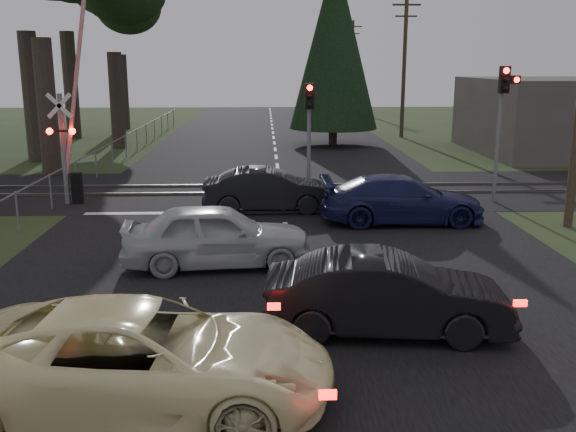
{
  "coord_description": "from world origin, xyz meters",
  "views": [
    {
      "loc": [
        -0.61,
        -12.38,
        4.8
      ],
      "look_at": [
        -0.07,
        2.25,
        1.3
      ],
      "focal_mm": 40.0,
      "sensor_mm": 36.0,
      "label": 1
    }
  ],
  "objects_px": {
    "blue_sedan": "(402,200)",
    "dark_car_far": "(269,190)",
    "traffic_signal_center": "(309,120)",
    "utility_pole_far": "(352,64)",
    "crossing_signal": "(70,145)",
    "traffic_signal_right": "(503,108)",
    "dark_hatchback": "(387,295)",
    "silver_car": "(217,236)",
    "utility_pole_mid": "(404,64)",
    "cream_coupe": "(142,358)"
  },
  "relations": [
    {
      "from": "cream_coupe",
      "to": "blue_sedan",
      "type": "bearing_deg",
      "value": -25.18
    },
    {
      "from": "cream_coupe",
      "to": "dark_car_far",
      "type": "distance_m",
      "value": 12.56
    },
    {
      "from": "utility_pole_mid",
      "to": "silver_car",
      "type": "relative_size",
      "value": 2.0
    },
    {
      "from": "cream_coupe",
      "to": "dark_car_far",
      "type": "relative_size",
      "value": 1.26
    },
    {
      "from": "traffic_signal_center",
      "to": "utility_pole_mid",
      "type": "relative_size",
      "value": 0.46
    },
    {
      "from": "silver_car",
      "to": "blue_sedan",
      "type": "relative_size",
      "value": 0.9
    },
    {
      "from": "utility_pole_far",
      "to": "silver_car",
      "type": "relative_size",
      "value": 2.0
    },
    {
      "from": "traffic_signal_center",
      "to": "utility_pole_far",
      "type": "height_order",
      "value": "utility_pole_far"
    },
    {
      "from": "traffic_signal_center",
      "to": "utility_pole_far",
      "type": "bearing_deg",
      "value": 80.4
    },
    {
      "from": "silver_car",
      "to": "dark_car_far",
      "type": "xyz_separation_m",
      "value": [
        1.3,
        5.9,
        -0.06
      ]
    },
    {
      "from": "crossing_signal",
      "to": "utility_pole_mid",
      "type": "height_order",
      "value": "utility_pole_mid"
    },
    {
      "from": "dark_hatchback",
      "to": "utility_pole_far",
      "type": "bearing_deg",
      "value": -1.24
    },
    {
      "from": "crossing_signal",
      "to": "utility_pole_mid",
      "type": "relative_size",
      "value": 0.77
    },
    {
      "from": "traffic_signal_right",
      "to": "dark_car_far",
      "type": "relative_size",
      "value": 1.09
    },
    {
      "from": "silver_car",
      "to": "traffic_signal_center",
      "type": "bearing_deg",
      "value": -23.7
    },
    {
      "from": "dark_car_far",
      "to": "silver_car",
      "type": "bearing_deg",
      "value": 166.37
    },
    {
      "from": "traffic_signal_center",
      "to": "cream_coupe",
      "type": "xyz_separation_m",
      "value": [
        -3.37,
        -14.67,
        -2.05
      ]
    },
    {
      "from": "utility_pole_far",
      "to": "blue_sedan",
      "type": "relative_size",
      "value": 1.81
    },
    {
      "from": "utility_pole_mid",
      "to": "cream_coupe",
      "type": "distance_m",
      "value": 35.91
    },
    {
      "from": "traffic_signal_right",
      "to": "dark_hatchback",
      "type": "height_order",
      "value": "traffic_signal_right"
    },
    {
      "from": "traffic_signal_right",
      "to": "silver_car",
      "type": "xyz_separation_m",
      "value": [
        -9.32,
        -6.95,
        -2.55
      ]
    },
    {
      "from": "traffic_signal_right",
      "to": "utility_pole_mid",
      "type": "height_order",
      "value": "utility_pole_mid"
    },
    {
      "from": "traffic_signal_center",
      "to": "blue_sedan",
      "type": "relative_size",
      "value": 0.82
    },
    {
      "from": "crossing_signal",
      "to": "traffic_signal_right",
      "type": "distance_m",
      "value": 14.88
    },
    {
      "from": "traffic_signal_right",
      "to": "blue_sedan",
      "type": "relative_size",
      "value": 0.94
    },
    {
      "from": "dark_hatchback",
      "to": "blue_sedan",
      "type": "xyz_separation_m",
      "value": [
        2.02,
        8.24,
        -0.0
      ]
    },
    {
      "from": "utility_pole_mid",
      "to": "dark_car_far",
      "type": "height_order",
      "value": "utility_pole_mid"
    },
    {
      "from": "dark_hatchback",
      "to": "blue_sedan",
      "type": "relative_size",
      "value": 0.89
    },
    {
      "from": "utility_pole_far",
      "to": "crossing_signal",
      "type": "bearing_deg",
      "value": -109.23
    },
    {
      "from": "crossing_signal",
      "to": "traffic_signal_right",
      "type": "relative_size",
      "value": 1.48
    },
    {
      "from": "utility_pole_far",
      "to": "cream_coupe",
      "type": "distance_m",
      "value": 60.12
    },
    {
      "from": "crossing_signal",
      "to": "traffic_signal_center",
      "type": "height_order",
      "value": "crossing_signal"
    },
    {
      "from": "utility_pole_far",
      "to": "dark_car_far",
      "type": "height_order",
      "value": "utility_pole_far"
    },
    {
      "from": "crossing_signal",
      "to": "blue_sedan",
      "type": "relative_size",
      "value": 1.4
    },
    {
      "from": "traffic_signal_right",
      "to": "traffic_signal_center",
      "type": "xyz_separation_m",
      "value": [
        -6.55,
        1.2,
        -0.51
      ]
    },
    {
      "from": "cream_coupe",
      "to": "blue_sedan",
      "type": "distance_m",
      "value": 12.24
    },
    {
      "from": "crossing_signal",
      "to": "utility_pole_far",
      "type": "height_order",
      "value": "utility_pole_far"
    },
    {
      "from": "dark_hatchback",
      "to": "dark_car_far",
      "type": "xyz_separation_m",
      "value": [
        -2.05,
        9.96,
        -0.02
      ]
    },
    {
      "from": "utility_pole_far",
      "to": "cream_coupe",
      "type": "bearing_deg",
      "value": -100.44
    },
    {
      "from": "traffic_signal_right",
      "to": "blue_sedan",
      "type": "bearing_deg",
      "value": -144.94
    },
    {
      "from": "silver_car",
      "to": "dark_car_far",
      "type": "height_order",
      "value": "silver_car"
    },
    {
      "from": "traffic_signal_right",
      "to": "dark_hatchback",
      "type": "xyz_separation_m",
      "value": [
        -5.98,
        -11.02,
        -2.59
      ]
    },
    {
      "from": "crossing_signal",
      "to": "dark_car_far",
      "type": "distance_m",
      "value": 7.06
    },
    {
      "from": "blue_sedan",
      "to": "dark_car_far",
      "type": "relative_size",
      "value": 1.15
    },
    {
      "from": "silver_car",
      "to": "dark_hatchback",
      "type": "bearing_deg",
      "value": -145.42
    },
    {
      "from": "cream_coupe",
      "to": "dark_hatchback",
      "type": "xyz_separation_m",
      "value": [
        3.94,
        2.46,
        -0.03
      ]
    },
    {
      "from": "silver_car",
      "to": "traffic_signal_right",
      "type": "bearing_deg",
      "value": -58.19
    },
    {
      "from": "traffic_signal_center",
      "to": "utility_pole_far",
      "type": "relative_size",
      "value": 0.46
    },
    {
      "from": "cream_coupe",
      "to": "dark_car_far",
      "type": "xyz_separation_m",
      "value": [
        1.89,
        12.42,
        -0.04
      ]
    },
    {
      "from": "silver_car",
      "to": "utility_pole_far",
      "type": "bearing_deg",
      "value": -15.98
    }
  ]
}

